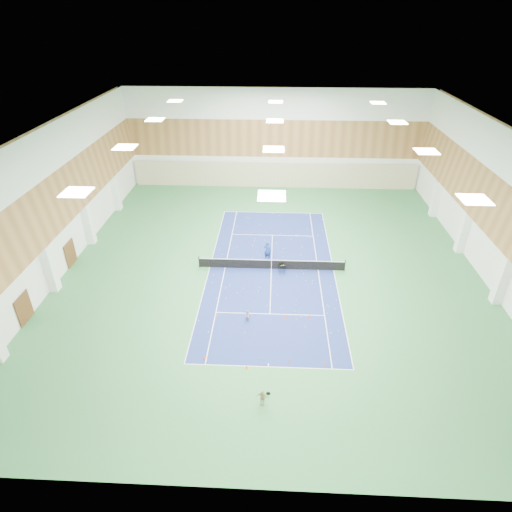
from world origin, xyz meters
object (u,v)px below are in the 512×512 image
Objects in this scene: child_apron at (262,397)px; ball_cart at (282,269)px; child_court at (248,316)px; coach at (268,250)px; tennis_net at (271,264)px.

ball_cart is at bearing 99.75° from child_apron.
child_apron is 14.33m from ball_cart.
ball_cart is (1.20, 14.28, -0.12)m from child_apron.
child_apron reaches higher than child_court.
child_apron is (0.09, -16.49, -0.40)m from coach.
child_apron reaches higher than tennis_net.
child_court is 7.14m from ball_cart.
child_court reaches higher than ball_cart.
ball_cart is (0.90, -0.60, -0.11)m from tennis_net.
coach is 16.49m from child_apron.
child_court is at bearing 104.07° from coach.
child_court is 0.87× the size of child_apron.
coach reaches higher than tennis_net.
child_court is (-1.60, -7.29, -0.06)m from tennis_net.
ball_cart is (1.30, -2.21, -0.51)m from coach.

